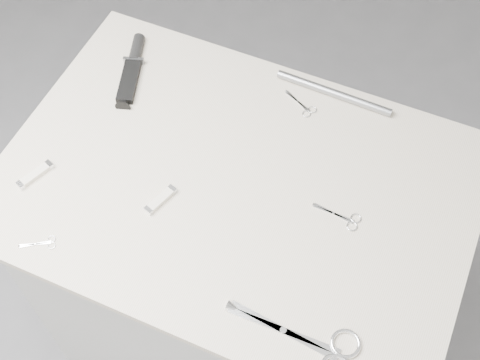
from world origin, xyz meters
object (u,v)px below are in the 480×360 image
at_px(embroidery_scissors_b, 303,107).
at_px(pocket_knife_a, 35,175).
at_px(metal_rail, 334,93).
at_px(pocket_knife_b, 161,200).
at_px(tiny_scissors, 43,243).
at_px(embroidery_scissors_a, 344,218).
at_px(plinth, 237,277).
at_px(sheathed_knife, 133,66).
at_px(large_shears, 320,347).

relative_size(embroidery_scissors_b, pocket_knife_a, 1.03).
bearing_deg(embroidery_scissors_b, metal_rail, 75.17).
bearing_deg(metal_rail, pocket_knife_b, -119.42).
relative_size(tiny_scissors, pocket_knife_b, 0.85).
xyz_separation_m(embroidery_scissors_a, pocket_knife_a, (-0.64, -0.17, 0.00)).
bearing_deg(metal_rail, plinth, -109.28).
relative_size(sheathed_knife, pocket_knife_b, 2.56).
height_order(embroidery_scissors_a, embroidery_scissors_b, same).
bearing_deg(plinth, metal_rail, 70.72).
xyz_separation_m(tiny_scissors, pocket_knife_b, (0.17, 0.18, 0.00)).
height_order(plinth, pocket_knife_b, pocket_knife_b).
distance_m(plinth, embroidery_scissors_b, 0.54).
bearing_deg(embroidery_scissors_a, sheathed_knife, 166.38).
height_order(plinth, tiny_scissors, tiny_scissors).
xyz_separation_m(embroidery_scissors_b, pocket_knife_a, (-0.46, -0.41, 0.00)).
bearing_deg(metal_rail, large_shears, -73.04).
xyz_separation_m(sheathed_knife, pocket_knife_b, (0.23, -0.30, -0.00)).
relative_size(plinth, embroidery_scissors_b, 10.27).
bearing_deg(pocket_knife_b, sheathed_knife, 55.65).
bearing_deg(embroidery_scissors_a, pocket_knife_b, -158.58).
relative_size(plinth, pocket_knife_b, 11.20).
height_order(pocket_knife_a, pocket_knife_b, same).
xyz_separation_m(embroidery_scissors_b, metal_rail, (0.05, 0.06, 0.01)).
bearing_deg(large_shears, embroidery_scissors_b, 115.96).
distance_m(tiny_scissors, pocket_knife_b, 0.25).
bearing_deg(plinth, large_shears, -42.86).
distance_m(large_shears, embroidery_scissors_b, 0.56).
xyz_separation_m(large_shears, embroidery_scissors_b, (-0.23, 0.52, -0.00)).
bearing_deg(sheathed_knife, embroidery_scissors_a, -126.05).
bearing_deg(large_shears, pocket_knife_b, 160.71).
xyz_separation_m(tiny_scissors, pocket_knife_a, (-0.10, 0.13, 0.00)).
relative_size(large_shears, sheathed_knife, 1.23).
xyz_separation_m(plinth, embroidery_scissors_a, (0.24, 0.01, 0.47)).
height_order(embroidery_scissors_b, pocket_knife_b, pocket_knife_b).
xyz_separation_m(sheathed_knife, pocket_knife_a, (-0.04, -0.35, -0.00)).
distance_m(pocket_knife_b, metal_rail, 0.48).
height_order(embroidery_scissors_a, pocket_knife_a, pocket_knife_a).
bearing_deg(tiny_scissors, plinth, 12.05).
height_order(tiny_scissors, metal_rail, metal_rail).
relative_size(plinth, pocket_knife_a, 10.54).
distance_m(embroidery_scissors_b, tiny_scissors, 0.64).
height_order(tiny_scissors, sheathed_knife, sheathed_knife).
height_order(plinth, sheathed_knife, sheathed_knife).
bearing_deg(embroidery_scissors_a, tiny_scissors, -146.88).
height_order(large_shears, pocket_knife_a, pocket_knife_a).
bearing_deg(metal_rail, tiny_scissors, -124.04).
bearing_deg(plinth, pocket_knife_a, -158.72).
relative_size(pocket_knife_a, metal_rail, 0.31).
xyz_separation_m(embroidery_scissors_b, tiny_scissors, (-0.35, -0.54, -0.00)).
relative_size(pocket_knife_b, metal_rail, 0.29).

